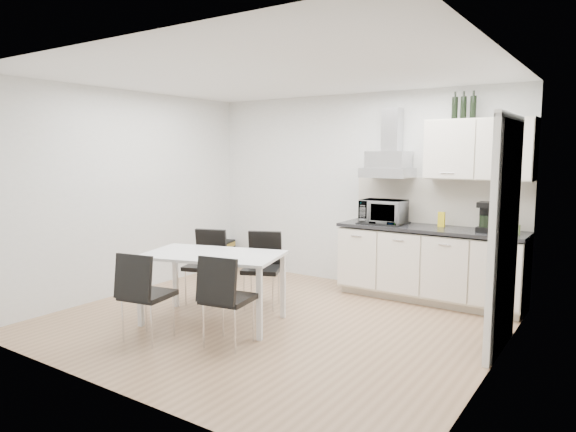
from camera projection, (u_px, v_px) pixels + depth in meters
name	position (u px, v px, depth m)	size (l,w,h in m)	color
ground	(271.00, 321.00, 5.54)	(4.50, 4.50, 0.00)	#A47F5D
wall_back	(356.00, 190.00, 7.03)	(4.50, 0.10, 2.60)	white
wall_front	(111.00, 224.00, 3.73)	(4.50, 0.10, 2.60)	white
wall_left	(130.00, 193.00, 6.62)	(0.10, 4.00, 2.60)	white
wall_right	(497.00, 217.00, 4.14)	(0.10, 4.00, 2.60)	white
ceiling	(270.00, 75.00, 5.22)	(4.50, 4.50, 0.00)	white
doorway	(504.00, 237.00, 4.65)	(0.08, 1.04, 2.10)	white
kitchenette	(434.00, 234.00, 6.22)	(2.22, 0.64, 2.52)	beige
dining_table	(213.00, 261.00, 5.45)	(1.61, 1.18, 0.75)	white
chair_far_left	(205.00, 267.00, 6.17)	(0.44, 0.50, 0.88)	black
chair_far_right	(262.00, 270.00, 6.01)	(0.44, 0.50, 0.88)	black
chair_near_left	(148.00, 296.00, 4.95)	(0.44, 0.50, 0.88)	black
chair_near_right	(228.00, 300.00, 4.82)	(0.44, 0.50, 0.88)	black
guitar_amp	(223.00, 255.00, 8.05)	(0.36, 0.55, 0.43)	black
floor_speaker	(268.00, 261.00, 7.88)	(0.18, 0.16, 0.30)	black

